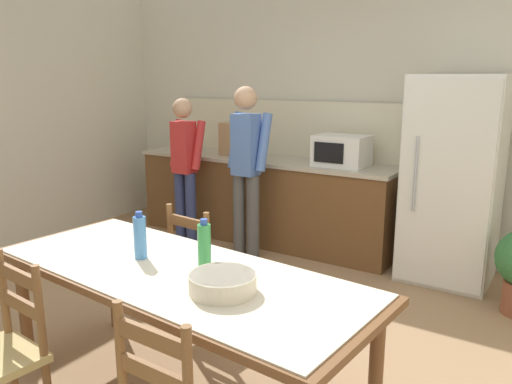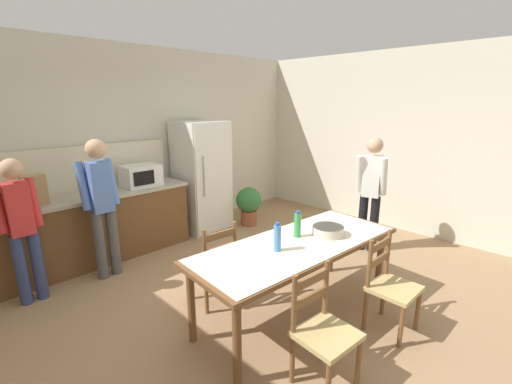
% 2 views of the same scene
% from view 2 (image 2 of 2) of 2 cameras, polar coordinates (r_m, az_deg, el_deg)
% --- Properties ---
extents(ground_plane, '(8.32, 8.32, 0.00)m').
position_cam_2_polar(ground_plane, '(3.94, 0.52, -17.27)').
color(ground_plane, '#9E7A56').
extents(wall_back, '(6.52, 0.12, 2.90)m').
position_cam_2_polar(wall_back, '(5.57, -19.60, 7.35)').
color(wall_back, beige).
rests_on(wall_back, ground).
extents(wall_right, '(0.12, 5.20, 2.90)m').
position_cam_2_polar(wall_right, '(6.15, 22.51, 7.72)').
color(wall_right, beige).
rests_on(wall_right, ground).
extents(kitchen_counter, '(2.99, 0.66, 0.92)m').
position_cam_2_polar(kitchen_counter, '(5.02, -27.61, -5.90)').
color(kitchen_counter, brown).
rests_on(kitchen_counter, ground).
extents(counter_splashback, '(2.95, 0.03, 0.60)m').
position_cam_2_polar(counter_splashback, '(5.12, -29.69, 3.07)').
color(counter_splashback, beige).
rests_on(counter_splashback, kitchen_counter).
extents(refrigerator, '(0.75, 0.73, 1.79)m').
position_cam_2_polar(refrigerator, '(5.71, -9.00, 2.56)').
color(refrigerator, silver).
rests_on(refrigerator, ground).
extents(microwave, '(0.50, 0.39, 0.30)m').
position_cam_2_polar(microwave, '(5.16, -18.65, 2.63)').
color(microwave, white).
rests_on(microwave, kitchen_counter).
extents(paper_bag, '(0.24, 0.16, 0.36)m').
position_cam_2_polar(paper_bag, '(4.72, -32.99, 0.28)').
color(paper_bag, tan).
rests_on(paper_bag, kitchen_counter).
extents(dining_table, '(2.26, 1.02, 0.78)m').
position_cam_2_polar(dining_table, '(3.39, 6.90, -9.57)').
color(dining_table, brown).
rests_on(dining_table, ground).
extents(bottle_near_centre, '(0.07, 0.07, 0.27)m').
position_cam_2_polar(bottle_near_centre, '(3.13, 3.57, -7.61)').
color(bottle_near_centre, '#4C8ED6').
rests_on(bottle_near_centre, dining_table).
extents(bottle_off_centre, '(0.07, 0.07, 0.27)m').
position_cam_2_polar(bottle_off_centre, '(3.46, 6.92, -5.45)').
color(bottle_off_centre, green).
rests_on(bottle_off_centre, dining_table).
extents(serving_bowl, '(0.32, 0.32, 0.09)m').
position_cam_2_polar(serving_bowl, '(3.58, 11.92, -6.20)').
color(serving_bowl, beige).
rests_on(serving_bowl, dining_table).
extents(chair_side_far_left, '(0.46, 0.44, 0.91)m').
position_cam_2_polar(chair_side_far_left, '(3.71, -7.06, -11.80)').
color(chair_side_far_left, brown).
rests_on(chair_side_far_left, ground).
extents(chair_side_near_left, '(0.45, 0.44, 0.91)m').
position_cam_2_polar(chair_side_near_left, '(2.80, 11.08, -21.80)').
color(chair_side_near_left, brown).
rests_on(chair_side_near_left, ground).
extents(chair_side_near_right, '(0.43, 0.41, 0.91)m').
position_cam_2_polar(chair_side_near_right, '(3.52, 21.46, -14.34)').
color(chair_side_near_right, brown).
rests_on(chair_side_near_right, ground).
extents(person_at_sink, '(0.39, 0.27, 1.56)m').
position_cam_2_polar(person_at_sink, '(4.27, -34.50, -4.46)').
color(person_at_sink, navy).
rests_on(person_at_sink, ground).
extents(person_at_counter, '(0.42, 0.29, 1.69)m').
position_cam_2_polar(person_at_counter, '(4.43, -24.34, -1.52)').
color(person_at_counter, '#4C4C4C').
rests_on(person_at_counter, ground).
extents(person_by_table, '(0.34, 0.45, 1.63)m').
position_cam_2_polar(person_by_table, '(5.02, 18.61, 0.50)').
color(person_by_table, black).
rests_on(person_by_table, ground).
extents(potted_plant, '(0.44, 0.44, 0.67)m').
position_cam_2_polar(potted_plant, '(5.93, -1.22, -1.90)').
color(potted_plant, brown).
rests_on(potted_plant, ground).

